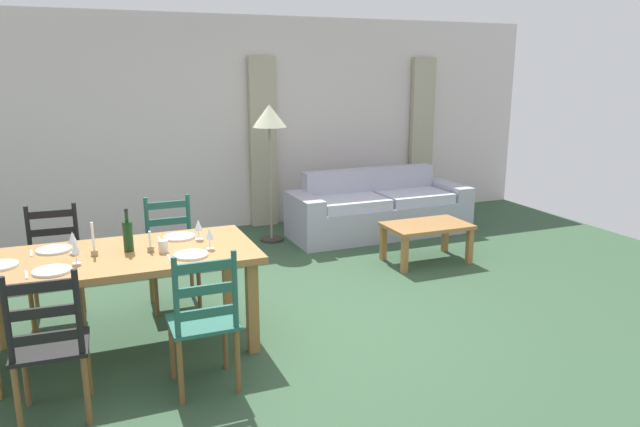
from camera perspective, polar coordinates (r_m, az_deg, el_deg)
ground_plane at (r=4.93m, az=-3.00°, el=-10.77°), size 9.60×9.60×0.02m
wall_far at (r=7.71m, az=-11.38°, el=8.38°), size 9.60×0.16×2.70m
curtain_panel_left at (r=7.78m, az=-5.51°, el=6.78°), size 0.35×0.08×2.20m
curtain_panel_right at (r=8.78m, az=9.78°, el=7.43°), size 0.35×0.08×2.20m
dining_table at (r=4.49m, az=-18.54°, el=-4.73°), size 1.90×0.96×0.75m
dining_chair_near_left at (r=3.83m, az=-24.67°, el=-11.51°), size 0.44×0.42×0.96m
dining_chair_near_right at (r=3.88m, az=-11.15°, el=-10.15°), size 0.42×0.40×0.96m
dining_chair_far_left at (r=5.31m, az=-24.21°, el=-4.55°), size 0.43×0.41×0.96m
dining_chair_far_right at (r=5.32m, az=-14.11°, el=-3.67°), size 0.42×0.40×0.96m
dinner_plate_near_left at (r=4.23m, az=-24.48°, el=-5.07°), size 0.24×0.24×0.02m
fork_near_left at (r=4.24m, az=-26.50°, el=-5.31°), size 0.03×0.17×0.01m
dinner_plate_near_right at (r=4.27m, az=-12.36°, el=-3.92°), size 0.24×0.24×0.02m
fork_near_right at (r=4.25m, az=-14.34°, el=-4.20°), size 0.02×0.17×0.01m
dinner_plate_far_left at (r=4.71m, az=-24.31°, el=-3.21°), size 0.24×0.24×0.02m
fork_far_left at (r=4.72m, az=-26.12°, el=-3.44°), size 0.03×0.17×0.01m
dinner_plate_far_right at (r=4.75m, az=-13.44°, el=-2.21°), size 0.24×0.24×0.02m
fork_far_right at (r=4.73m, az=-15.22°, el=-2.45°), size 0.02×0.17×0.01m
wine_bottle at (r=4.48m, az=-18.06°, el=-2.03°), size 0.07×0.07×0.32m
wine_glass_near_left at (r=4.31m, az=-22.56°, el=-3.12°), size 0.06×0.06×0.16m
wine_glass_near_right at (r=4.38m, az=-10.64°, el=-2.01°), size 0.06×0.06×0.16m
wine_glass_far_left at (r=4.57m, az=-22.79°, el=-2.22°), size 0.06×0.06×0.16m
wine_glass_far_right at (r=4.64m, az=-11.67°, el=-1.18°), size 0.06×0.06×0.16m
coffee_cup_primary at (r=4.40m, az=-14.90°, el=-3.08°), size 0.07×0.07×0.09m
candle_tall at (r=4.46m, az=-21.01°, el=-2.98°), size 0.05×0.05×0.24m
candle_short at (r=4.43m, az=-16.05°, el=-3.07°), size 0.05×0.05×0.15m
couch at (r=7.51m, az=5.56°, el=0.26°), size 2.29×0.82×0.80m
coffee_table at (r=6.46m, az=10.26°, el=-1.55°), size 0.90×0.56×0.42m
standing_lamp at (r=6.98m, az=-4.91°, el=8.57°), size 0.40×0.40×1.64m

